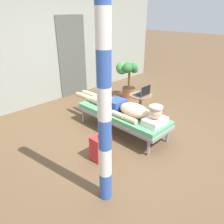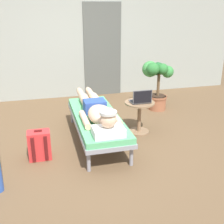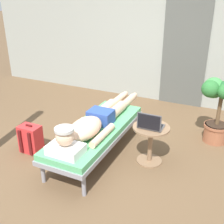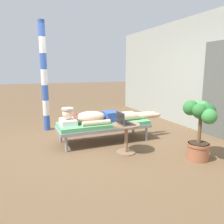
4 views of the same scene
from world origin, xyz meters
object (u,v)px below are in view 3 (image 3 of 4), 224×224
Objects in this scene: lounge_chair at (96,132)px; side_table at (151,138)px; person_reclining at (94,122)px; backpack at (31,139)px; potted_plant at (218,104)px; laptop at (150,124)px.

side_table reaches higher than lounge_chair.
person_reclining reaches higher than backpack.
person_reclining is at bearing -140.75° from potted_plant.
potted_plant is at bearing 32.27° from backpack.
laptop is 1.70m from backpack.
backpack is at bearing -162.02° from person_reclining.
lounge_chair is 0.94m from backpack.
laptop is 0.32× the size of potted_plant.
lounge_chair is at bearing -173.30° from laptop.
backpack is at bearing -163.51° from side_table.
person_reclining is at bearing 17.98° from backpack.
lounge_chair is at bearing -169.39° from side_table.
laptop reaches higher than side_table.
side_table is 0.23m from laptop.
lounge_chair is 0.78m from laptop.
person_reclining is 0.75m from laptop.
person_reclining reaches higher than lounge_chair.
laptop is (0.73, 0.09, 0.24)m from lounge_chair.
backpack is at bearing -158.80° from lounge_chair.
person_reclining is 4.15× the size of side_table.
backpack is at bearing -165.21° from laptop.
side_table is 1.69× the size of laptop.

